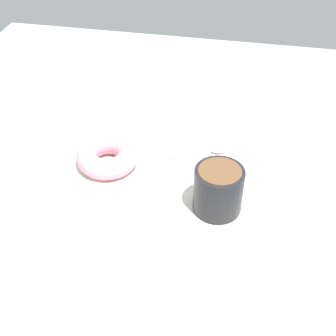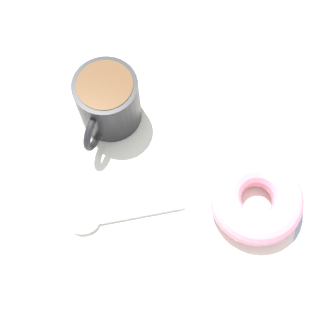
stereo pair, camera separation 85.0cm
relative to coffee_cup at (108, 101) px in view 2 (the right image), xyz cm
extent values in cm
cube|color=#99A8B7|center=(-6.68, -9.59, -5.49)|extent=(120.00, 120.00, 2.00)
cube|color=white|center=(-6.04, -9.65, -4.34)|extent=(36.51, 36.51, 0.30)
cylinder|color=black|center=(0.20, -0.02, -0.19)|extent=(8.17, 8.17, 8.00)
cylinder|color=brown|center=(0.20, -0.02, 3.61)|extent=(6.97, 6.97, 0.60)
torus|color=black|center=(-4.32, 0.39, -0.19)|extent=(5.44, 1.38, 5.38)
torus|color=pink|center=(-7.27, -21.33, -2.24)|extent=(11.60, 11.60, 3.90)
ellipsoid|color=silver|center=(-15.51, -1.41, -3.74)|extent=(3.74, 4.29, 0.90)
cylinder|color=silver|center=(-12.45, -7.65, -3.91)|extent=(5.60, 10.65, 0.56)
camera|label=1|loc=(57.27, 3.01, 51.33)|focal=50.00mm
camera|label=2|loc=(-25.82, -14.96, 53.35)|focal=50.00mm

